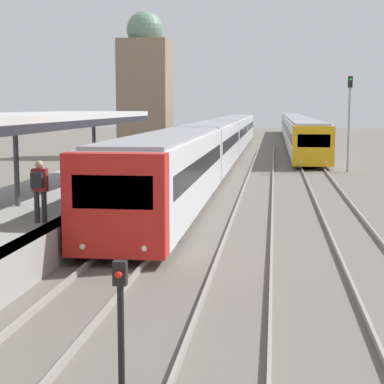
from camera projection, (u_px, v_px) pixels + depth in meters
name	position (u px, v px, depth m)	size (l,w,h in m)	color
platform_canopy	(16.00, 118.00, 19.58)	(4.00, 21.66, 2.85)	beige
person_on_platform	(39.00, 186.00, 16.92)	(0.40, 0.40, 1.66)	#2D2D33
train_near	(221.00, 138.00, 49.18)	(2.70, 67.24, 3.07)	red
train_far	(297.00, 128.00, 72.74)	(2.69, 64.50, 2.99)	gold
signal_post_near	(121.00, 310.00, 9.37)	(0.20, 0.21, 1.91)	black
signal_mast_far	(349.00, 113.00, 40.00)	(0.28, 0.29, 5.98)	gray
distant_domed_building	(145.00, 89.00, 52.66)	(4.00, 4.00, 11.78)	#89705B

